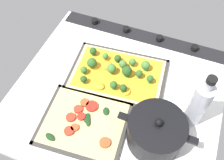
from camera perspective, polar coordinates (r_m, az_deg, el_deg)
name	(u,v)px	position (r cm, az deg, el deg)	size (l,w,h in cm)	color
ground_plane	(117,94)	(95.84, 1.17, -3.26)	(75.67, 69.80, 3.00)	white
stove_control_panel	(142,35)	(113.48, 6.84, 9.93)	(72.64, 7.00, 2.60)	black
baking_tray_front	(118,75)	(98.63, 1.28, 1.09)	(38.91, 28.13, 1.30)	#33302D
broccoli_pizza	(117,72)	(97.31, 1.05, 1.76)	(36.29, 25.52, 6.05)	#D3B77F
baking_tray_back	(84,123)	(88.41, -6.27, -9.69)	(30.99, 26.67, 1.30)	#33302D
veggie_pizza_back	(84,122)	(87.83, -6.33, -9.39)	(28.40, 24.08, 1.90)	#D4B771
cooking_pot	(156,132)	(82.05, 9.80, -11.43)	(25.05, 18.21, 13.45)	black
oil_bottle	(198,104)	(84.61, 18.89, -5.20)	(5.93, 5.93, 24.15)	#B7BCC6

